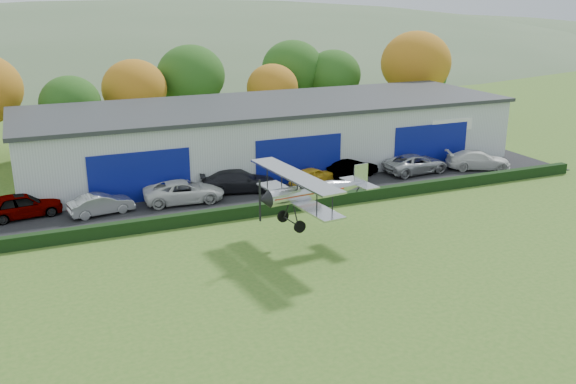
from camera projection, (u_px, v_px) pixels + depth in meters
name	position (u px, v px, depth m)	size (l,w,h in m)	color
ground	(399.00, 330.00, 27.28)	(300.00, 300.00, 0.00)	#3B6620
apron	(280.00, 189.00, 46.82)	(48.00, 9.00, 0.05)	black
hedge	(307.00, 203.00, 42.49)	(46.00, 0.60, 0.80)	black
hangar	(270.00, 134.00, 52.89)	(40.60, 12.60, 5.30)	#B2B7BC
tree_belt	(183.00, 82.00, 61.55)	(75.70, 13.22, 10.12)	#3D2614
distant_hills	(66.00, 110.00, 152.43)	(430.00, 196.00, 56.00)	#4C6642
car_0	(22.00, 205.00, 40.57)	(1.97, 4.91, 1.67)	gray
car_1	(101.00, 204.00, 41.21)	(1.46, 4.19, 1.38)	silver
car_2	(184.00, 191.00, 43.58)	(2.55, 5.52, 1.53)	silver
car_3	(238.00, 181.00, 45.91)	(2.28, 5.60, 1.62)	black
car_4	(312.00, 176.00, 47.57)	(1.60, 3.99, 1.36)	gold
car_5	(353.00, 168.00, 49.50)	(1.51, 4.34, 1.43)	gray
car_6	(416.00, 164.00, 50.74)	(2.52, 5.47, 1.52)	silver
car_7	(478.00, 160.00, 51.86)	(2.12, 5.21, 1.51)	silver
biplane	(311.00, 190.00, 35.32)	(7.14, 8.20, 3.06)	silver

